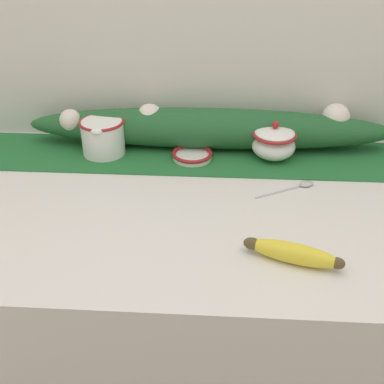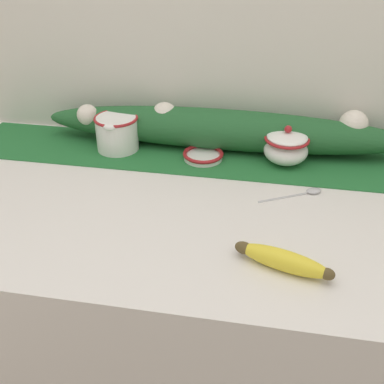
% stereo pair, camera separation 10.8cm
% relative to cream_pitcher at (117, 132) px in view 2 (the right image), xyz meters
% --- Properties ---
extents(countertop, '(1.55, 0.72, 0.89)m').
position_rel_cream_pitcher_xyz_m(countertop, '(0.29, -0.24, -0.50)').
color(countertop, silver).
rests_on(countertop, ground_plane).
extents(back_wall, '(2.35, 0.04, 2.40)m').
position_rel_cream_pitcher_xyz_m(back_wall, '(0.29, 0.15, 0.25)').
color(back_wall, silver).
rests_on(back_wall, ground_plane).
extents(table_runner, '(1.43, 0.23, 0.00)m').
position_rel_cream_pitcher_xyz_m(table_runner, '(0.29, -0.00, -0.05)').
color(table_runner, '#236B33').
rests_on(table_runner, countertop).
extents(cream_pitcher, '(0.12, 0.14, 0.10)m').
position_rel_cream_pitcher_xyz_m(cream_pitcher, '(0.00, 0.00, 0.00)').
color(cream_pitcher, white).
rests_on(cream_pitcher, countertop).
extents(sugar_bowl, '(0.12, 0.12, 0.11)m').
position_rel_cream_pitcher_xyz_m(sugar_bowl, '(0.47, -0.00, -0.01)').
color(sugar_bowl, white).
rests_on(sugar_bowl, countertop).
extents(small_dish, '(0.11, 0.11, 0.02)m').
position_rel_cream_pitcher_xyz_m(small_dish, '(0.25, -0.02, -0.04)').
color(small_dish, white).
rests_on(small_dish, countertop).
extents(banana, '(0.20, 0.09, 0.04)m').
position_rel_cream_pitcher_xyz_m(banana, '(0.47, -0.44, -0.03)').
color(banana, yellow).
rests_on(banana, countertop).
extents(spoon, '(0.15, 0.09, 0.01)m').
position_rel_cream_pitcher_xyz_m(spoon, '(0.53, -0.15, -0.05)').
color(spoon, '#B7B7BC').
rests_on(spoon, countertop).
extents(poinsettia_garland, '(1.03, 0.12, 0.13)m').
position_rel_cream_pitcher_xyz_m(poinsettia_garland, '(0.30, 0.06, 0.01)').
color(poinsettia_garland, '#235B2D').
rests_on(poinsettia_garland, countertop).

